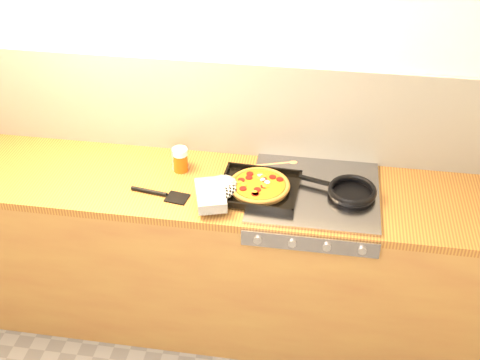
% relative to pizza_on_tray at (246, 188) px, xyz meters
% --- Properties ---
extents(room_shell, '(3.20, 3.20, 3.20)m').
position_rel_pizza_on_tray_xyz_m(room_shell, '(-0.14, 0.35, 0.21)').
color(room_shell, white).
rests_on(room_shell, ground).
extents(counter_run, '(3.20, 0.62, 0.90)m').
position_rel_pizza_on_tray_xyz_m(counter_run, '(-0.14, 0.07, -0.49)').
color(counter_run, olive).
rests_on(counter_run, ground).
extents(stovetop, '(0.60, 0.56, 0.02)m').
position_rel_pizza_on_tray_xyz_m(stovetop, '(0.31, 0.07, -0.04)').
color(stovetop, '#959499').
rests_on(stovetop, counter_run).
extents(pizza_on_tray, '(0.49, 0.42, 0.06)m').
position_rel_pizza_on_tray_xyz_m(pizza_on_tray, '(0.00, 0.00, 0.00)').
color(pizza_on_tray, black).
rests_on(pizza_on_tray, stovetop).
extents(frying_pan, '(0.39, 0.28, 0.04)m').
position_rel_pizza_on_tray_xyz_m(frying_pan, '(0.48, 0.06, -0.01)').
color(frying_pan, black).
rests_on(frying_pan, stovetop).
extents(tomato_can, '(0.08, 0.08, 0.11)m').
position_rel_pizza_on_tray_xyz_m(tomato_can, '(-0.36, 0.18, 0.02)').
color(tomato_can, maroon).
rests_on(tomato_can, counter_run).
extents(juice_glass, '(0.10, 0.10, 0.12)m').
position_rel_pizza_on_tray_xyz_m(juice_glass, '(-0.35, 0.15, 0.02)').
color(juice_glass, '#DF470D').
rests_on(juice_glass, counter_run).
extents(wooden_spoon, '(0.29, 0.12, 0.02)m').
position_rel_pizza_on_tray_xyz_m(wooden_spoon, '(0.11, 0.26, -0.03)').
color(wooden_spoon, '#B6784D').
rests_on(wooden_spoon, counter_run).
extents(black_spatula, '(0.29, 0.10, 0.02)m').
position_rel_pizza_on_tray_xyz_m(black_spatula, '(-0.39, -0.06, -0.03)').
color(black_spatula, black).
rests_on(black_spatula, counter_run).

